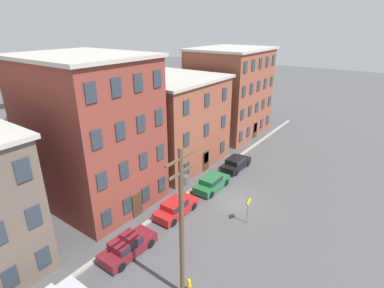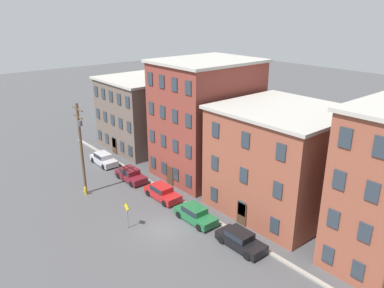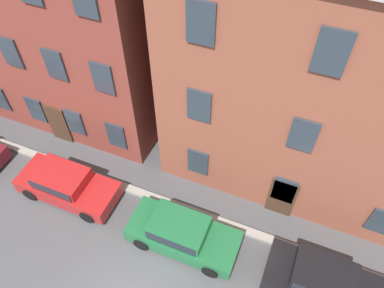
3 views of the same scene
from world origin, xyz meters
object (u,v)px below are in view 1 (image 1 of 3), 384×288
at_px(car_green, 212,182).
at_px(caution_sign, 248,205).
at_px(car_maroon, 127,246).
at_px(car_red, 176,207).
at_px(fire_hydrant, 189,285).
at_px(car_black, 236,163).
at_px(utility_pole, 182,219).

distance_m(car_green, caution_sign, 6.31).
height_order(car_maroon, car_red, same).
xyz_separation_m(car_red, fire_hydrant, (-5.92, -5.81, -0.27)).
bearing_deg(caution_sign, fire_hydrant, -179.22).
bearing_deg(caution_sign, car_black, 33.57).
relative_size(car_maroon, car_green, 1.00).
bearing_deg(car_green, utility_pole, -155.62).
height_order(car_green, car_black, same).
height_order(car_green, utility_pole, utility_pole).
bearing_deg(car_maroon, car_red, 2.18).
distance_m(car_green, car_black, 5.54).
relative_size(car_maroon, utility_pole, 0.44).
bearing_deg(caution_sign, car_maroon, 147.23).
relative_size(car_green, fire_hydrant, 4.58).
xyz_separation_m(utility_pole, fire_hydrant, (0.35, -0.22, -5.08)).
bearing_deg(car_maroon, utility_pole, -93.73).
distance_m(car_black, fire_hydrant, 17.97).
bearing_deg(car_green, car_black, 2.05).
relative_size(car_red, caution_sign, 1.68).
bearing_deg(utility_pole, car_green, 24.38).
bearing_deg(utility_pole, car_black, 17.75).
distance_m(car_red, utility_pole, 9.68).
relative_size(car_green, car_black, 1.00).
xyz_separation_m(car_red, utility_pole, (-6.27, -5.59, 4.81)).
xyz_separation_m(car_maroon, car_black, (17.02, 0.19, 0.00)).
height_order(car_green, fire_hydrant, car_green).
distance_m(car_green, utility_pole, 13.85).
xyz_separation_m(car_maroon, fire_hydrant, (-0.00, -5.58, -0.27)).
distance_m(car_maroon, car_red, 5.92).
bearing_deg(utility_pole, car_red, 41.72).
height_order(car_red, fire_hydrant, car_red).
relative_size(car_maroon, car_red, 1.00).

